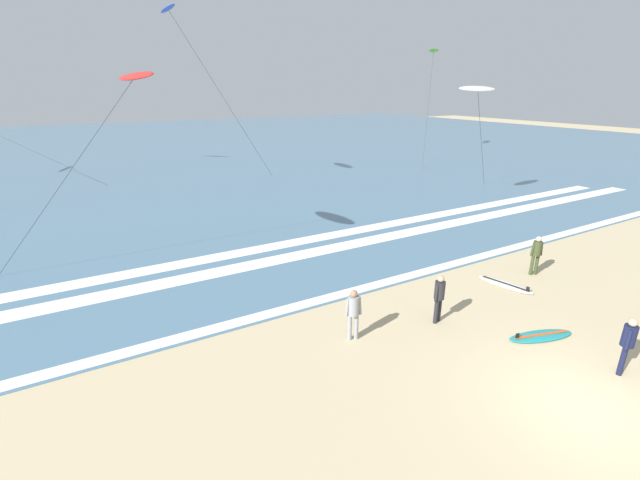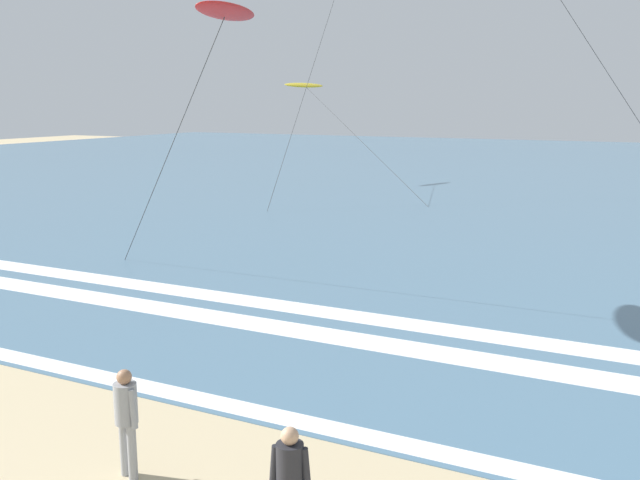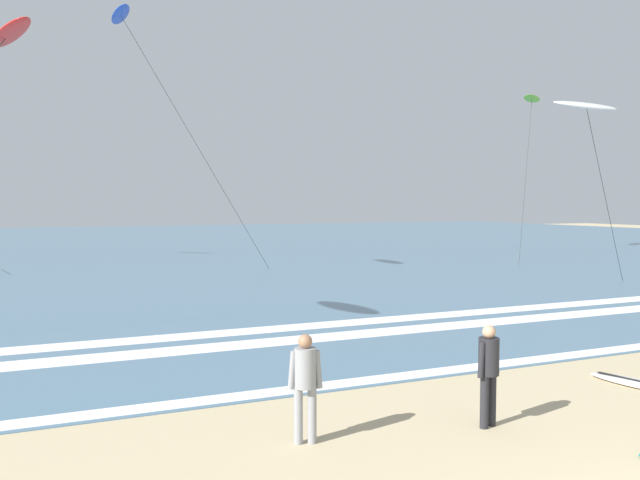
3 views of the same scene
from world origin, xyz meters
The scene contains 8 objects.
ocean_surface centered at (0.00, 52.29, 0.01)m, with size 140.00×90.00×0.01m, color slate.
wave_foam_shoreline centered at (-0.25, 7.69, 0.01)m, with size 51.96×0.52×0.01m, color white.
wave_foam_mid_break centered at (-0.44, 11.81, 0.01)m, with size 51.22×0.97×0.01m, color white.
wave_foam_outer_break centered at (0.82, 13.40, 0.01)m, with size 45.18×0.91×0.01m, color white.
surfer_right_near centered at (-0.15, 4.59, 0.96)m, with size 0.51×0.32×1.60m.
surfer_left_far centered at (-3.03, 5.10, 0.96)m, with size 0.51×0.32×1.60m.
kite_yellow_high_right centered at (-18.19, 39.33, 6.17)m, with size 11.97×9.27×6.43m.
kite_red_mid_center centered at (-6.89, 13.59, 7.37)m, with size 6.43×3.86×7.62m.
Camera 2 is at (3.44, -1.87, 5.21)m, focal length 39.66 mm.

